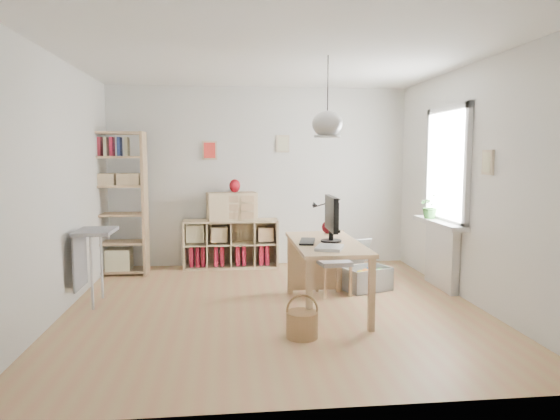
{
  "coord_description": "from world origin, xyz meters",
  "views": [
    {
      "loc": [
        -0.51,
        -5.34,
        1.67
      ],
      "look_at": [
        0.1,
        0.3,
        1.05
      ],
      "focal_mm": 32.0,
      "sensor_mm": 36.0,
      "label": 1
    }
  ],
  "objects": [
    {
      "name": "room_shell",
      "position": [
        0.55,
        -0.15,
        2.0
      ],
      "size": [
        4.5,
        4.5,
        4.5
      ],
      "color": "silver",
      "rests_on": "ground"
    },
    {
      "name": "side_table",
      "position": [
        -2.04,
        0.35,
        0.67
      ],
      "size": [
        0.4,
        0.55,
        0.85
      ],
      "color": "gray",
      "rests_on": "ground"
    },
    {
      "name": "ground",
      "position": [
        0.0,
        0.0,
        0.0
      ],
      "size": [
        4.5,
        4.5,
        0.0
      ],
      "primitive_type": "plane",
      "color": "tan",
      "rests_on": "ground"
    },
    {
      "name": "keyboard",
      "position": [
        0.34,
        -0.16,
        0.76
      ],
      "size": [
        0.23,
        0.42,
        0.02
      ],
      "primitive_type": "cube",
      "rotation": [
        0.0,
        0.0,
        -0.22
      ],
      "color": "black",
      "rests_on": "desk"
    },
    {
      "name": "cube_shelf",
      "position": [
        -0.47,
        2.08,
        0.3
      ],
      "size": [
        1.4,
        0.38,
        0.72
      ],
      "color": "#D1BF89",
      "rests_on": "ground"
    },
    {
      "name": "potted_plant",
      "position": [
        2.12,
        0.83,
        1.02
      ],
      "size": [
        0.29,
        0.26,
        0.32
      ],
      "primitive_type": "imported",
      "rotation": [
        0.0,
        0.0,
        -0.03
      ],
      "color": "#2C6626",
      "rests_on": "windowsill"
    },
    {
      "name": "red_vase",
      "position": [
        -0.38,
        2.04,
        1.23
      ],
      "size": [
        0.16,
        0.16,
        0.2
      ],
      "primitive_type": "ellipsoid",
      "color": "maroon",
      "rests_on": "drawer_chest"
    },
    {
      "name": "drawer_chest",
      "position": [
        -0.43,
        2.04,
        0.92
      ],
      "size": [
        0.76,
        0.44,
        0.41
      ],
      "primitive_type": "cube",
      "rotation": [
        0.0,
        0.0,
        0.16
      ],
      "color": "#D1BF89",
      "rests_on": "cube_shelf"
    },
    {
      "name": "radiator",
      "position": [
        2.19,
        0.6,
        0.4
      ],
      "size": [
        0.1,
        0.8,
        0.8
      ],
      "primitive_type": "cube",
      "color": "silver",
      "rests_on": "ground"
    },
    {
      "name": "yarn_ball",
      "position": [
        0.69,
        0.4,
        0.83
      ],
      "size": [
        0.15,
        0.15,
        0.15
      ],
      "primitive_type": "sphere",
      "color": "#520B11",
      "rests_on": "desk"
    },
    {
      "name": "chair",
      "position": [
        0.76,
        0.5,
        0.43
      ],
      "size": [
        0.41,
        0.41,
        0.75
      ],
      "rotation": [
        0.0,
        0.0,
        0.13
      ],
      "color": "gray",
      "rests_on": "ground"
    },
    {
      "name": "wicker_basket",
      "position": [
        0.17,
        -0.94,
        0.13
      ],
      "size": [
        0.3,
        0.29,
        0.41
      ],
      "rotation": [
        0.0,
        0.0,
        -0.03
      ],
      "color": "#9B7746",
      "rests_on": "ground"
    },
    {
      "name": "storage_chest",
      "position": [
        1.2,
        0.65,
        0.19
      ],
      "size": [
        0.75,
        0.79,
        0.59
      ],
      "rotation": [
        0.0,
        0.0,
        0.37
      ],
      "color": "beige",
      "rests_on": "ground"
    },
    {
      "name": "paper_tray",
      "position": [
        0.5,
        -0.58,
        0.77
      ],
      "size": [
        0.34,
        0.38,
        0.03
      ],
      "primitive_type": "cube",
      "rotation": [
        0.0,
        0.0,
        -0.36
      ],
      "color": "silver",
      "rests_on": "desk"
    },
    {
      "name": "window_unit",
      "position": [
        2.23,
        0.6,
        1.55
      ],
      "size": [
        0.07,
        1.16,
        1.46
      ],
      "color": "white",
      "rests_on": "ground"
    },
    {
      "name": "task_lamp",
      "position": [
        0.64,
        0.41,
        1.01
      ],
      "size": [
        0.36,
        0.13,
        0.38
      ],
      "color": "black",
      "rests_on": "desk"
    },
    {
      "name": "tall_bookshelf",
      "position": [
        -2.04,
        1.8,
        1.09
      ],
      "size": [
        0.8,
        0.38,
        2.0
      ],
      "color": "tan",
      "rests_on": "ground"
    },
    {
      "name": "desk",
      "position": [
        0.55,
        -0.15,
        0.66
      ],
      "size": [
        0.7,
        1.5,
        0.75
      ],
      "color": "tan",
      "rests_on": "ground"
    },
    {
      "name": "windowsill",
      "position": [
        2.14,
        0.6,
        0.83
      ],
      "size": [
        0.22,
        1.2,
        0.06
      ],
      "primitive_type": "cube",
      "color": "silver",
      "rests_on": "radiator"
    },
    {
      "name": "monitor",
      "position": [
        0.6,
        -0.16,
        1.03
      ],
      "size": [
        0.22,
        0.56,
        0.49
      ],
      "rotation": [
        0.0,
        0.0,
        -0.04
      ],
      "color": "black",
      "rests_on": "desk"
    }
  ]
}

